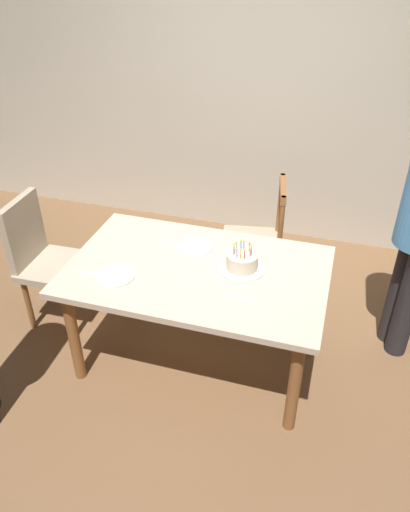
{
  "coord_description": "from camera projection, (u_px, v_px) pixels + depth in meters",
  "views": [
    {
      "loc": [
        0.75,
        -2.31,
        2.44
      ],
      "look_at": [
        0.05,
        0.0,
        0.83
      ],
      "focal_mm": 34.63,
      "sensor_mm": 36.0,
      "label": 1
    }
  ],
  "objects": [
    {
      "name": "fork_near_guest",
      "position": [
        239.0,
        297.0,
        2.73
      ],
      "size": [
        0.18,
        0.02,
        0.01
      ],
      "primitive_type": "cube",
      "rotation": [
        0.0,
        0.0,
        -0.02
      ],
      "color": "silver",
      "rests_on": "dining_table"
    },
    {
      "name": "birthday_cake",
      "position": [
        242.0,
        262.0,
        2.93
      ],
      "size": [
        0.28,
        0.28,
        0.17
      ],
      "color": "silver",
      "rests_on": "dining_table"
    },
    {
      "name": "back_wall",
      "position": [
        263.0,
        91.0,
        4.13
      ],
      "size": [
        6.4,
        0.1,
        2.6
      ],
      "primitive_type": "cube",
      "color": "beige",
      "rests_on": "ground"
    },
    {
      "name": "ground",
      "position": [
        198.0,
        356.0,
        3.37
      ],
      "size": [
        6.4,
        6.4,
        0.0
      ],
      "primitive_type": "plane",
      "color": "brown"
    },
    {
      "name": "chair_spindle_back",
      "position": [
        255.0,
        243.0,
        3.72
      ],
      "size": [
        0.51,
        0.51,
        0.95
      ],
      "color": "tan",
      "rests_on": "ground"
    },
    {
      "name": "plate_near_celebrant",
      "position": [
        116.0,
        276.0,
        2.89
      ],
      "size": [
        0.22,
        0.22,
        0.01
      ],
      "primitive_type": "cylinder",
      "color": "white",
      "rests_on": "dining_table"
    },
    {
      "name": "dining_table",
      "position": [
        197.0,
        280.0,
        3.02
      ],
      "size": [
        1.56,
        0.97,
        0.73
      ],
      "color": "beige",
      "rests_on": "ground"
    },
    {
      "name": "chair_upholstered",
      "position": [
        43.0,
        255.0,
        3.45
      ],
      "size": [
        0.46,
        0.45,
        0.95
      ],
      "color": "tan",
      "rests_on": "ground"
    },
    {
      "name": "fork_far_side",
      "position": [
        172.0,
        244.0,
        3.19
      ],
      "size": [
        0.18,
        0.05,
        0.01
      ],
      "primitive_type": "cube",
      "rotation": [
        0.0,
        0.0,
        -0.2
      ],
      "color": "silver",
      "rests_on": "dining_table"
    },
    {
      "name": "fork_near_celebrant",
      "position": [
        90.0,
        274.0,
        2.92
      ],
      "size": [
        0.18,
        0.03,
        0.01
      ],
      "primitive_type": "cube",
      "rotation": [
        0.0,
        0.0,
        0.07
      ],
      "color": "silver",
      "rests_on": "dining_table"
    },
    {
      "name": "plate_far_side",
      "position": [
        196.0,
        247.0,
        3.16
      ],
      "size": [
        0.22,
        0.22,
        0.01
      ],
      "primitive_type": "cylinder",
      "color": "white",
      "rests_on": "dining_table"
    }
  ]
}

